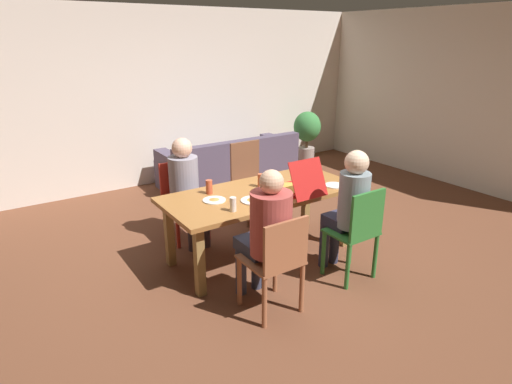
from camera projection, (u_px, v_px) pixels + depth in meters
name	position (u px, v px, depth m)	size (l,w,h in m)	color
ground_plane	(261.00, 254.00, 4.68)	(20.00, 20.00, 0.00)	brown
back_wall	(150.00, 98.00, 6.59)	(7.90, 0.12, 2.68)	silver
side_wall_right	(429.00, 95.00, 7.00)	(0.12, 5.16, 2.68)	silver
dining_table	(261.00, 199.00, 4.46)	(2.04, 0.92, 0.73)	#9B6430
chair_0	(182.00, 196.00, 4.96)	(0.44, 0.43, 0.89)	red
person_0	(186.00, 182.00, 4.77)	(0.33, 0.54, 1.20)	#3B3038
chair_1	(277.00, 261.00, 3.51)	(0.45, 0.44, 0.90)	#9B5A39
person_1	(267.00, 228.00, 3.54)	(0.35, 0.56, 1.26)	#34374A
chair_2	(358.00, 231.00, 4.02)	(0.43, 0.39, 0.93)	#2C742F
person_2	(349.00, 203.00, 4.05)	(0.29, 0.47, 1.28)	#2D2E42
chair_3	(250.00, 179.00, 5.48)	(0.44, 0.41, 0.99)	brown
pizza_box_0	(293.00, 188.00, 4.37)	(0.39, 0.55, 0.39)	#B01B18
plate_0	(302.00, 179.00, 4.79)	(0.24, 0.24, 0.03)	white
plate_1	(254.00, 200.00, 4.16)	(0.26, 0.26, 0.03)	white
plate_2	(335.00, 185.00, 4.59)	(0.21, 0.21, 0.01)	white
plate_3	(214.00, 200.00, 4.17)	(0.22, 0.22, 0.03)	white
drinking_glass_0	(261.00, 180.00, 4.54)	(0.07, 0.07, 0.14)	#B14929
drinking_glass_1	(209.00, 187.00, 4.34)	(0.07, 0.07, 0.14)	#B5472B
drinking_glass_2	(233.00, 204.00, 3.90)	(0.06, 0.06, 0.13)	silver
couch	(230.00, 166.00, 6.89)	(2.18, 0.86, 0.76)	#4E4459
potted_plant	(307.00, 132.00, 7.80)	(0.49, 0.49, 0.97)	gray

